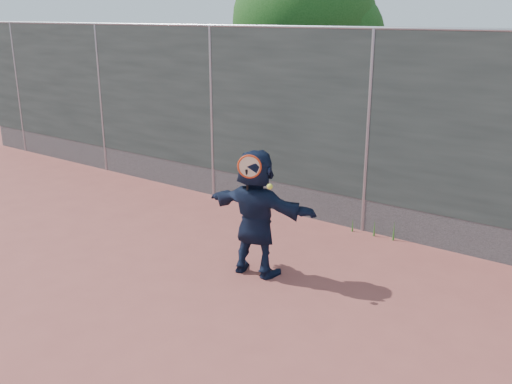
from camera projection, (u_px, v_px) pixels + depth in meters
The scene contains 6 objects.
ground at pixel (216, 326), 6.10m from camera, with size 80.00×80.00×0.00m, color #9E4C42.
player at pixel (256, 213), 7.12m from camera, with size 1.51×0.48×1.63m, color #141E37.
fence at pixel (368, 129), 8.32m from camera, with size 20.00×0.06×3.03m.
swing_action at pixel (251, 170), 6.74m from camera, with size 0.47×0.17×0.51m.
tree_left at pixel (311, 26), 11.86m from camera, with size 3.15×3.00×4.53m.
weed_clump at pixel (377, 228), 8.49m from camera, with size 0.68×0.07×0.30m.
Camera 1 is at (3.54, -4.09, 3.20)m, focal length 40.00 mm.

